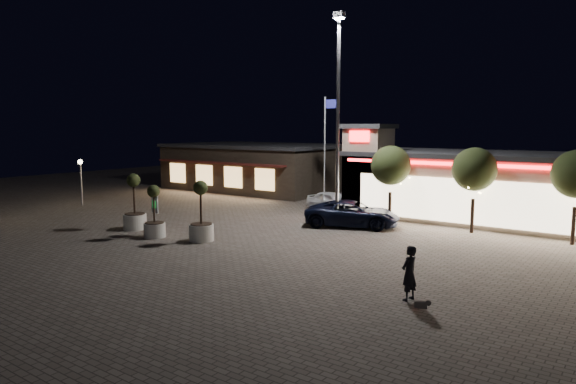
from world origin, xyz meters
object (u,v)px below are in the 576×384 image
Objects in this scene: planter_left at (135,212)px; pedestrian at (409,273)px; valet_sign at (155,208)px; planter_mid at (154,221)px; pickup_truck at (352,214)px; white_sedan at (333,202)px.

pedestrian is at bearing -7.39° from planter_left.
planter_left is 2.36m from valet_sign.
pedestrian is 0.67× the size of planter_mid.
pickup_truck is 11.41m from valet_sign.
valet_sign is at bearing -84.92° from pedestrian.
planter_left reaches higher than pedestrian.
planter_left is (-9.81, -8.15, 0.23)m from pickup_truck.
white_sedan is 13.04m from valet_sign.
planter_left is (-17.77, 2.31, 0.05)m from pedestrian.
pickup_truck is 11.42m from planter_mid.
valet_sign is at bearing 117.78° from pickup_truck.
pickup_truck is 1.71× the size of planter_left.
pedestrian is 17.92m from planter_left.
valet_sign is (-15.51, 1.93, 0.57)m from pedestrian.
pedestrian is at bearing -127.58° from white_sedan.
planter_mid is at bearing -83.66° from pedestrian.
pedestrian is at bearing -163.44° from pickup_truck.
pedestrian reaches higher than white_sedan.
pickup_truck is at bearing -123.45° from white_sedan.
pedestrian is at bearing -5.82° from planter_mid.
valet_sign is at bearing -9.51° from planter_left.
pickup_truck is 1.96× the size of planter_mid.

